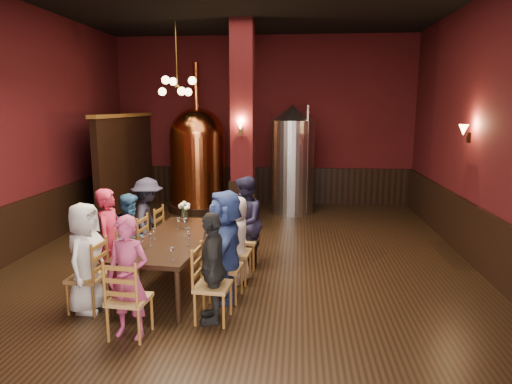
# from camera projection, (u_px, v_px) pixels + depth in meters

# --- Properties ---
(room) EXTENTS (10.00, 10.02, 4.50)m
(room) POSITION_uv_depth(u_px,v_px,m) (240.00, 131.00, 7.45)
(room) COLOR black
(room) RESTS_ON ground
(wainscot_right) EXTENTS (0.08, 9.90, 1.00)m
(wainscot_right) POSITION_uv_depth(u_px,v_px,m) (482.00, 241.00, 7.41)
(wainscot_right) COLOR black
(wainscot_right) RESTS_ON ground
(wainscot_back) EXTENTS (7.90, 0.08, 1.00)m
(wainscot_back) POSITION_uv_depth(u_px,v_px,m) (263.00, 185.00, 12.63)
(wainscot_back) COLOR black
(wainscot_back) RESTS_ON ground
(wainscot_left) EXTENTS (0.08, 9.90, 1.00)m
(wainscot_left) POSITION_uv_depth(u_px,v_px,m) (21.00, 229.00, 8.14)
(wainscot_left) COLOR black
(wainscot_left) RESTS_ON ground
(column) EXTENTS (0.58, 0.58, 4.50)m
(column) POSITION_uv_depth(u_px,v_px,m) (243.00, 125.00, 10.22)
(column) COLOR #410E12
(column) RESTS_ON ground
(partition) EXTENTS (0.22, 3.50, 2.40)m
(partition) POSITION_uv_depth(u_px,v_px,m) (127.00, 167.00, 11.07)
(partition) COLOR black
(partition) RESTS_ON ground
(pendant_cluster) EXTENTS (0.90, 0.90, 1.70)m
(pendant_cluster) POSITION_uv_depth(u_px,v_px,m) (177.00, 86.00, 10.30)
(pendant_cluster) COLOR #A57226
(pendant_cluster) RESTS_ON room
(sconce_wall) EXTENTS (0.20, 0.20, 0.36)m
(sconce_wall) POSITION_uv_depth(u_px,v_px,m) (469.00, 133.00, 7.89)
(sconce_wall) COLOR black
(sconce_wall) RESTS_ON room
(sconce_column) EXTENTS (0.20, 0.20, 0.36)m
(sconce_column) POSITION_uv_depth(u_px,v_px,m) (241.00, 127.00, 9.94)
(sconce_column) COLOR black
(sconce_column) RESTS_ON column
(dining_table) EXTENTS (1.19, 2.47, 0.75)m
(dining_table) POSITION_uv_depth(u_px,v_px,m) (175.00, 241.00, 6.73)
(dining_table) COLOR black
(dining_table) RESTS_ON ground
(chair_0) EXTENTS (0.50, 0.50, 0.92)m
(chair_0) POSITION_uv_depth(u_px,v_px,m) (87.00, 277.00, 5.95)
(chair_0) COLOR brown
(chair_0) RESTS_ON ground
(person_0) EXTENTS (0.50, 0.73, 1.45)m
(person_0) POSITION_uv_depth(u_px,v_px,m) (86.00, 257.00, 5.90)
(person_0) COLOR silver
(person_0) RESTS_ON ground
(chair_1) EXTENTS (0.50, 0.50, 0.92)m
(chair_1) POSITION_uv_depth(u_px,v_px,m) (112.00, 260.00, 6.60)
(chair_1) COLOR brown
(chair_1) RESTS_ON ground
(person_1) EXTENTS (0.38, 0.56, 1.51)m
(person_1) POSITION_uv_depth(u_px,v_px,m) (111.00, 240.00, 6.54)
(person_1) COLOR maroon
(person_1) RESTS_ON ground
(chair_2) EXTENTS (0.50, 0.50, 0.92)m
(chair_2) POSITION_uv_depth(u_px,v_px,m) (132.00, 247.00, 7.23)
(chair_2) COLOR brown
(chair_2) RESTS_ON ground
(person_2) EXTENTS (0.49, 0.70, 1.32)m
(person_2) POSITION_uv_depth(u_px,v_px,m) (131.00, 234.00, 7.20)
(person_2) COLOR #254F7B
(person_2) RESTS_ON ground
(chair_3) EXTENTS (0.50, 0.50, 0.92)m
(chair_3) POSITION_uv_depth(u_px,v_px,m) (149.00, 235.00, 7.88)
(chair_3) COLOR brown
(chair_3) RESTS_ON ground
(person_3) EXTENTS (0.71, 1.03, 1.46)m
(person_3) POSITION_uv_depth(u_px,v_px,m) (148.00, 220.00, 7.83)
(person_3) COLOR black
(person_3) RESTS_ON ground
(chair_4) EXTENTS (0.50, 0.50, 0.92)m
(chair_4) POSITION_uv_depth(u_px,v_px,m) (213.00, 286.00, 5.66)
(chair_4) COLOR brown
(chair_4) RESTS_ON ground
(person_4) EXTENTS (0.47, 0.86, 1.40)m
(person_4) POSITION_uv_depth(u_px,v_px,m) (213.00, 267.00, 5.61)
(person_4) COLOR black
(person_4) RESTS_ON ground
(chair_5) EXTENTS (0.50, 0.50, 0.92)m
(chair_5) POSITION_uv_depth(u_px,v_px,m) (226.00, 267.00, 6.30)
(chair_5) COLOR brown
(chair_5) RESTS_ON ground
(person_5) EXTENTS (0.59, 1.47, 1.55)m
(person_5) POSITION_uv_depth(u_px,v_px,m) (226.00, 245.00, 6.25)
(person_5) COLOR navy
(person_5) RESTS_ON ground
(chair_6) EXTENTS (0.50, 0.50, 0.92)m
(chair_6) POSITION_uv_depth(u_px,v_px,m) (236.00, 252.00, 6.94)
(chair_6) COLOR brown
(chair_6) RESTS_ON ground
(person_6) EXTENTS (0.50, 0.70, 1.34)m
(person_6) POSITION_uv_depth(u_px,v_px,m) (236.00, 239.00, 6.90)
(person_6) COLOR beige
(person_6) RESTS_ON ground
(chair_7) EXTENTS (0.50, 0.50, 0.92)m
(chair_7) POSITION_uv_depth(u_px,v_px,m) (245.00, 240.00, 7.59)
(chair_7) COLOR brown
(chair_7) RESTS_ON ground
(person_7) EXTENTS (0.40, 0.76, 1.53)m
(person_7) POSITION_uv_depth(u_px,v_px,m) (245.00, 222.00, 7.53)
(person_7) COLOR black
(person_7) RESTS_ON ground
(chair_8) EXTENTS (0.50, 0.50, 0.92)m
(chair_8) POSITION_uv_depth(u_px,v_px,m) (129.00, 299.00, 5.27)
(chair_8) COLOR brown
(chair_8) RESTS_ON ground
(person_8) EXTENTS (0.58, 0.44, 1.44)m
(person_8) POSITION_uv_depth(u_px,v_px,m) (128.00, 277.00, 5.22)
(person_8) COLOR #913056
(person_8) RESTS_ON ground
(copper_kettle) EXTENTS (1.74, 1.74, 3.71)m
(copper_kettle) POSITION_uv_depth(u_px,v_px,m) (198.00, 158.00, 11.64)
(copper_kettle) COLOR black
(copper_kettle) RESTS_ON ground
(steel_vessel) EXTENTS (1.43, 1.43, 2.69)m
(steel_vessel) POSITION_uv_depth(u_px,v_px,m) (292.00, 160.00, 11.38)
(steel_vessel) COLOR #B2B2B7
(steel_vessel) RESTS_ON ground
(rose_vase) EXTENTS (0.20, 0.20, 0.35)m
(rose_vase) POSITION_uv_depth(u_px,v_px,m) (184.00, 208.00, 7.59)
(rose_vase) COLOR white
(rose_vase) RESTS_ON dining_table
(wine_glass_0) EXTENTS (0.07, 0.07, 0.17)m
(wine_glass_0) POSITION_uv_depth(u_px,v_px,m) (188.00, 233.00, 6.61)
(wine_glass_0) COLOR white
(wine_glass_0) RESTS_ON dining_table
(wine_glass_1) EXTENTS (0.07, 0.07, 0.17)m
(wine_glass_1) POSITION_uv_depth(u_px,v_px,m) (150.00, 240.00, 6.29)
(wine_glass_1) COLOR white
(wine_glass_1) RESTS_ON dining_table
(wine_glass_2) EXTENTS (0.07, 0.07, 0.17)m
(wine_glass_2) POSITION_uv_depth(u_px,v_px,m) (173.00, 254.00, 5.69)
(wine_glass_2) COLOR white
(wine_glass_2) RESTS_ON dining_table
(wine_glass_3) EXTENTS (0.07, 0.07, 0.17)m
(wine_glass_3) POSITION_uv_depth(u_px,v_px,m) (184.00, 224.00, 7.15)
(wine_glass_3) COLOR white
(wine_glass_3) RESTS_ON dining_table
(wine_glass_4) EXTENTS (0.07, 0.07, 0.17)m
(wine_glass_4) POSITION_uv_depth(u_px,v_px,m) (189.00, 240.00, 6.30)
(wine_glass_4) COLOR white
(wine_glass_4) RESTS_ON dining_table
(wine_glass_5) EXTENTS (0.07, 0.07, 0.17)m
(wine_glass_5) POSITION_uv_depth(u_px,v_px,m) (143.00, 243.00, 6.15)
(wine_glass_5) COLOR white
(wine_glass_5) RESTS_ON dining_table
(wine_glass_6) EXTENTS (0.07, 0.07, 0.17)m
(wine_glass_6) POSITION_uv_depth(u_px,v_px,m) (178.00, 223.00, 7.21)
(wine_glass_6) COLOR white
(wine_glass_6) RESTS_ON dining_table
(wine_glass_7) EXTENTS (0.07, 0.07, 0.17)m
(wine_glass_7) POSITION_uv_depth(u_px,v_px,m) (154.00, 234.00, 6.58)
(wine_glass_7) COLOR white
(wine_glass_7) RESTS_ON dining_table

